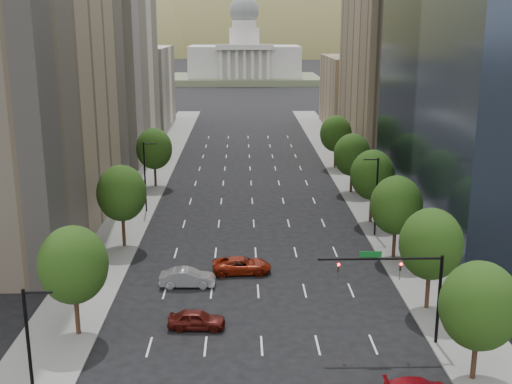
{
  "coord_description": "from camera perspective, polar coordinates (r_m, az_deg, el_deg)",
  "views": [
    {
      "loc": [
        -1.41,
        -12.91,
        23.16
      ],
      "look_at": [
        -0.09,
        44.46,
        8.0
      ],
      "focal_mm": 44.87,
      "sensor_mm": 36.0,
      "label": 1
    }
  ],
  "objects": [
    {
      "name": "tree_right_4",
      "position": [
        90.02,
        8.57,
        3.29
      ],
      "size": [
        5.2,
        5.2,
        8.46
      ],
      "color": "#382316",
      "rests_on": "ground"
    },
    {
      "name": "streetlight_rn",
      "position": [
        71.89,
        10.64,
        -0.22
      ],
      "size": [
        1.7,
        0.2,
        9.0
      ],
      "color": "black",
      "rests_on": "ground"
    },
    {
      "name": "tree_right_1",
      "position": [
        54.16,
        15.33,
        -4.51
      ],
      "size": [
        5.2,
        5.2,
        8.75
      ],
      "color": "#382316",
      "rests_on": "ground"
    },
    {
      "name": "tree_right_0",
      "position": [
        44.62,
        19.29,
        -9.56
      ],
      "size": [
        5.2,
        5.2,
        8.39
      ],
      "color": "#382316",
      "rests_on": "ground"
    },
    {
      "name": "car_maroon",
      "position": [
        51.14,
        -5.31,
        -11.24
      ],
      "size": [
        4.59,
        2.06,
        1.53
      ],
      "primitive_type": "imported",
      "rotation": [
        0.0,
        0.0,
        1.51
      ],
      "color": "#47100B",
      "rests_on": "ground"
    },
    {
      "name": "car_red_far",
      "position": [
        61.52,
        -1.28,
        -6.54
      ],
      "size": [
        5.73,
        2.88,
        1.56
      ],
      "primitive_type": "imported",
      "rotation": [
        0.0,
        0.0,
        1.62
      ],
      "color": "maroon",
      "rests_on": "ground"
    },
    {
      "name": "tree_right_5",
      "position": [
        105.51,
        7.12,
        5.18
      ],
      "size": [
        5.2,
        5.2,
        8.75
      ],
      "color": "#382316",
      "rests_on": "ground"
    },
    {
      "name": "streetlight_ln",
      "position": [
        80.93,
        -9.84,
        1.5
      ],
      "size": [
        1.7,
        0.2,
        9.0
      ],
      "color": "black",
      "rests_on": "ground"
    },
    {
      "name": "parking_tan_right",
      "position": [
        116.25,
        12.01,
        10.46
      ],
      "size": [
        14.0,
        30.0,
        30.0
      ],
      "primitive_type": "cube",
      "color": "#8C7759",
      "rests_on": "ground"
    },
    {
      "name": "tree_right_3",
      "position": [
        76.5,
        10.34,
        1.51
      ],
      "size": [
        5.2,
        5.2,
        8.89
      ],
      "color": "#382316",
      "rests_on": "ground"
    },
    {
      "name": "traffic_signal",
      "position": [
        48.03,
        13.29,
        -7.61
      ],
      "size": [
        9.12,
        0.4,
        7.38
      ],
      "color": "black",
      "rests_on": "ground"
    },
    {
      "name": "tree_left_2",
      "position": [
        93.43,
        -9.06,
        3.83
      ],
      "size": [
        5.2,
        5.2,
        8.68
      ],
      "color": "#382316",
      "rests_on": "ground"
    },
    {
      "name": "sidewalk_left",
      "position": [
        77.77,
        -11.71,
        -2.79
      ],
      "size": [
        6.0,
        200.0,
        0.15
      ],
      "primitive_type": "cube",
      "color": "slate",
      "rests_on": "ground"
    },
    {
      "name": "foothills",
      "position": [
        616.39,
        2.06,
        9.11
      ],
      "size": [
        720.0,
        413.0,
        263.0
      ],
      "color": "olive",
      "rests_on": "ground"
    },
    {
      "name": "filler_left",
      "position": [
        151.43,
        -10.42,
        9.19
      ],
      "size": [
        14.0,
        26.0,
        18.0
      ],
      "primitive_type": "cube",
      "color": "beige",
      "rests_on": "ground"
    },
    {
      "name": "tree_left_0",
      "position": [
        49.79,
        -15.98,
        -6.27
      ],
      "size": [
        5.2,
        5.2,
        8.75
      ],
      "color": "#382316",
      "rests_on": "ground"
    },
    {
      "name": "car_silver",
      "position": [
        58.82,
        -6.12,
        -7.6
      ],
      "size": [
        5.04,
        1.79,
        1.65
      ],
      "primitive_type": "imported",
      "rotation": [
        0.0,
        0.0,
        1.56
      ],
      "color": "#939498",
      "rests_on": "ground"
    },
    {
      "name": "streetlight_ls",
      "position": [
        39.54,
        -19.44,
        -13.72
      ],
      "size": [
        1.7,
        0.2,
        9.0
      ],
      "color": "black",
      "rests_on": "ground"
    },
    {
      "name": "sidewalk_right",
      "position": [
        78.33,
        11.22,
        -2.64
      ],
      "size": [
        6.0,
        200.0,
        0.15
      ],
      "primitive_type": "cube",
      "color": "slate",
      "rests_on": "ground"
    },
    {
      "name": "tree_left_1",
      "position": [
        68.32,
        -11.9,
        -0.11
      ],
      "size": [
        5.2,
        5.2,
        8.97
      ],
      "color": "#382316",
      "rests_on": "ground"
    },
    {
      "name": "tree_right_2",
      "position": [
        65.24,
        12.4,
        -1.17
      ],
      "size": [
        5.2,
        5.2,
        8.61
      ],
      "color": "#382316",
      "rests_on": "ground"
    },
    {
      "name": "filler_right",
      "position": [
        149.06,
        9.0,
        8.78
      ],
      "size": [
        14.0,
        26.0,
        16.0
      ],
      "primitive_type": "cube",
      "color": "#8C7759",
      "rests_on": "ground"
    },
    {
      "name": "capitol",
      "position": [
        263.03,
        -1.04,
        11.62
      ],
      "size": [
        60.0,
        40.0,
        35.2
      ],
      "color": "#596647",
      "rests_on": "ground"
    },
    {
      "name": "midrise_cream_left",
      "position": [
        118.42,
        -13.09,
        11.68
      ],
      "size": [
        14.0,
        30.0,
        35.0
      ],
      "primitive_type": "cube",
      "color": "beige",
      "rests_on": "ground"
    }
  ]
}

